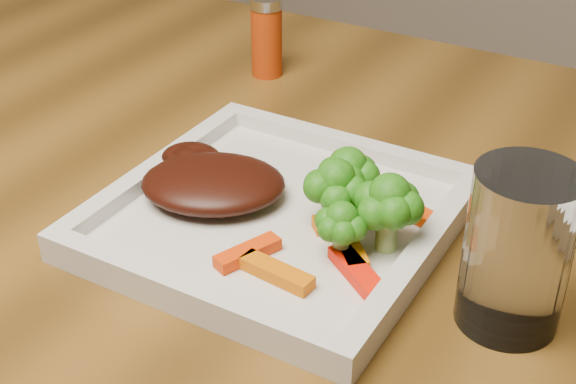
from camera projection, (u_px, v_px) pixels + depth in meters
The scene contains 15 objects.
plate at pixel (278, 220), 0.67m from camera, with size 0.27×0.27×0.01m, color silver.
steak at pixel (213, 183), 0.68m from camera, with size 0.12×0.10×0.03m, color #320D07.
broccoli_0 at pixel (348, 178), 0.64m from camera, with size 0.06×0.06×0.07m, color #1D6C12, non-canonical shape.
broccoli_1 at pixel (388, 213), 0.61m from camera, with size 0.06×0.06×0.06m, color #226E12, non-canonical shape.
broccoli_2 at pixel (342, 225), 0.60m from camera, with size 0.05×0.05×0.06m, color #237213, non-canonical shape.
broccoli_3 at pixel (335, 195), 0.63m from camera, with size 0.06×0.06×0.06m, color #1C6110, non-canonical shape.
carrot_0 at pixel (277, 273), 0.59m from camera, with size 0.06×0.02×0.01m, color #CA5D03.
carrot_1 at pixel (357, 272), 0.59m from camera, with size 0.06×0.02×0.01m, color red.
carrot_2 at pixel (248, 253), 0.61m from camera, with size 0.05×0.01×0.01m, color red.
carrot_3 at pixel (413, 212), 0.66m from camera, with size 0.06×0.01×0.01m, color #D43C03.
carrot_4 at pixel (342, 182), 0.70m from camera, with size 0.05×0.01×0.01m, color orange.
carrot_5 at pixel (347, 245), 0.62m from camera, with size 0.06×0.02×0.01m, color orange.
carrot_6 at pixel (350, 220), 0.65m from camera, with size 0.06×0.02×0.01m, color #DB6403.
spice_shaker at pixel (267, 37), 0.91m from camera, with size 0.04×0.04×0.09m, color #A02E08.
drinking_glass at pixel (517, 250), 0.54m from camera, with size 0.07×0.07×0.12m, color silver.
Camera 1 is at (0.33, -0.50, 1.13)m, focal length 50.00 mm.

